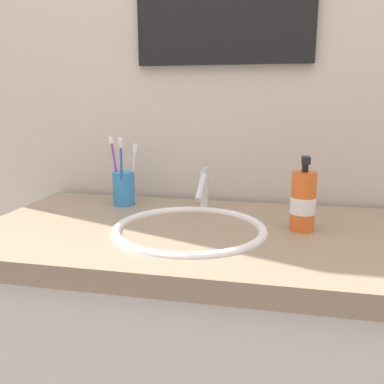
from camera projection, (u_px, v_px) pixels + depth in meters
tiled_wall_back at (224, 88)px, 1.27m from camera, size 2.35×0.04×2.40m
vanity_counter at (204, 375)px, 1.12m from camera, size 1.15×0.59×0.85m
sink_basin at (190, 241)px, 1.02m from camera, size 0.39×0.39×0.09m
faucet at (203, 189)px, 1.18m from camera, size 0.02×0.14×0.12m
toothbrush_cup at (124, 188)px, 1.25m from camera, size 0.07×0.07×0.10m
toothbrush_blue at (121, 169)px, 1.20m from camera, size 0.03×0.05×0.20m
toothbrush_white at (133, 170)px, 1.24m from camera, size 0.03×0.01×0.18m
toothbrush_yellow at (122, 165)px, 1.27m from camera, size 0.04×0.04×0.20m
toothbrush_purple at (115, 165)px, 1.24m from camera, size 0.04×0.02×0.21m
soap_dispenser at (303, 201)px, 1.00m from camera, size 0.06×0.06×0.18m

